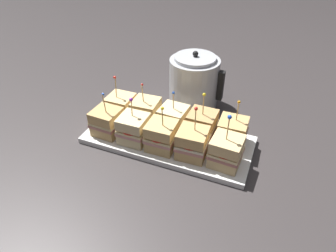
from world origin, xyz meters
The scene contains 13 objects.
ground_plane centered at (0.00, 0.00, 0.00)m, with size 6.00×6.00×0.00m, color #383333.
serving_platter centered at (0.00, 0.00, 0.01)m, with size 0.52×0.22×0.02m.
sandwich_front_far_left centered at (-0.19, -0.05, 0.06)m, with size 0.09×0.09×0.15m.
sandwich_front_left centered at (-0.09, -0.05, 0.06)m, with size 0.09×0.09×0.15m.
sandwich_front_center centered at (0.00, -0.05, 0.06)m, with size 0.09×0.09×0.15m.
sandwich_front_right centered at (0.09, -0.05, 0.06)m, with size 0.09×0.09×0.16m.
sandwich_front_far_right centered at (0.19, -0.05, 0.06)m, with size 0.09×0.09×0.16m.
sandwich_back_far_left centered at (-0.19, 0.05, 0.06)m, with size 0.09×0.09×0.16m.
sandwich_back_left centered at (-0.10, 0.05, 0.06)m, with size 0.09×0.09×0.15m.
sandwich_back_center centered at (0.00, 0.05, 0.06)m, with size 0.09×0.09×0.14m.
sandwich_back_right centered at (0.09, 0.05, 0.06)m, with size 0.09×0.09×0.16m.
sandwich_back_far_right centered at (0.19, 0.05, 0.06)m, with size 0.09×0.09×0.15m.
kettle_steel centered at (0.00, 0.25, 0.09)m, with size 0.20×0.18×0.21m.
Camera 1 is at (0.28, -0.69, 0.61)m, focal length 32.00 mm.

